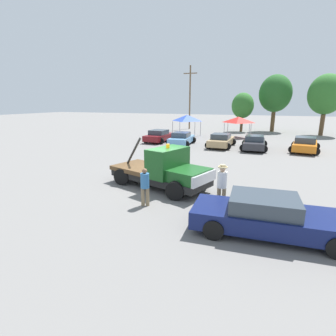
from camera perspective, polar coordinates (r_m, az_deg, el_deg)
name	(u,v)px	position (r m, az deg, el deg)	size (l,w,h in m)	color
ground_plane	(159,186)	(13.89, -1.93, -4.02)	(160.00, 160.00, 0.00)	slate
tow_truck	(164,171)	(13.42, -0.89, -0.59)	(5.87, 3.71, 2.51)	black
foreground_car	(269,216)	(9.49, 21.20, -9.74)	(5.28, 2.25, 1.34)	#0F194C
person_near_truck	(222,182)	(11.14, 11.68, -3.08)	(0.41, 0.41, 1.85)	#847051
person_at_hood	(145,184)	(11.13, -5.05, -3.58)	(0.37, 0.37, 1.66)	#847051
parked_car_maroon	(159,136)	(29.31, -1.88, 6.98)	(2.69, 4.56, 1.34)	maroon
parked_car_skyblue	(182,139)	(27.12, 2.97, 6.38)	(2.50, 4.40, 1.34)	#669ED1
parked_car_tan	(221,141)	(26.34, 11.48, 5.88)	(2.56, 4.47, 1.34)	tan
parked_car_charcoal	(254,143)	(25.80, 18.26, 5.28)	(2.48, 4.58, 1.34)	#2D2D33
parked_car_orange	(305,145)	(26.39, 27.66, 4.55)	(2.85, 4.64, 1.34)	orange
canopy_tent_blue	(187,118)	(33.63, 4.17, 10.82)	(2.91, 2.91, 2.75)	#9E9EA3
canopy_tent_red	(239,120)	(33.86, 15.10, 10.11)	(2.99, 2.99, 2.56)	#9E9EA3
tree_left	(326,95)	(40.29, 31.18, 13.52)	(4.37, 4.37, 7.80)	brown
tree_center	(243,106)	(40.85, 15.95, 12.92)	(3.15, 3.15, 5.63)	brown
tree_right	(275,94)	(42.51, 22.33, 14.75)	(4.57, 4.57, 8.17)	brown
utility_pole	(190,96)	(43.57, 4.79, 15.30)	(2.20, 0.24, 9.85)	brown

